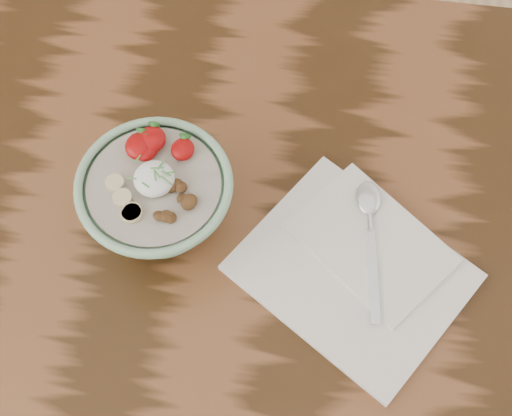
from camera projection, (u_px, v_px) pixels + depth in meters
The scene contains 4 objects.
table at pixel (142, 297), 89.11cm from camera, with size 160.00×90.00×75.00cm.
breakfast_bowl at pixel (158, 199), 78.38cm from camera, with size 16.92×16.92×11.24cm.
napkin at pixel (356, 266), 80.36cm from camera, with size 30.12×28.82×1.45cm.
spoon at pixel (369, 217), 81.75cm from camera, with size 4.07×17.45×0.91cm.
Camera 1 is at (18.15, -27.64, 150.41)cm, focal length 50.00 mm.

